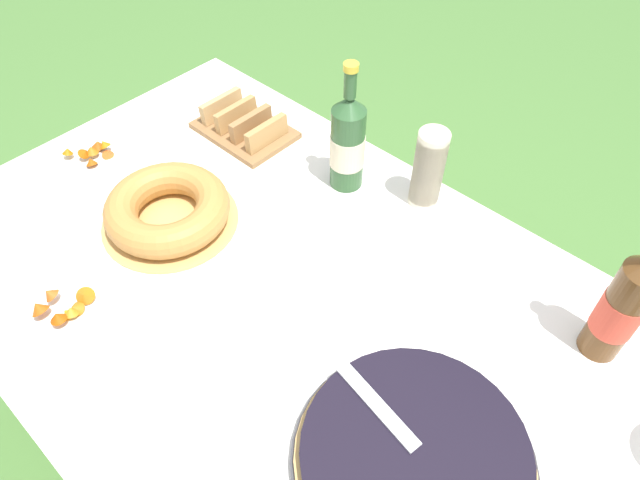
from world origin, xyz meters
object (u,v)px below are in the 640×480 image
object	(u,v)px
bundt_cake	(168,210)
snack_plate_near	(73,312)
snack_plate_left	(89,159)
cider_bottle_amber	(623,306)
berry_tart	(414,457)
serving_knife	(430,463)
cider_bottle_green	(348,143)
cup_stack	(428,169)
bread_board	(244,125)

from	to	relation	value
bundt_cake	snack_plate_near	world-z (taller)	bundt_cake
snack_plate_left	cider_bottle_amber	bearing A→B (deg)	16.91
berry_tart	serving_knife	world-z (taller)	serving_knife
bundt_cake	snack_plate_near	size ratio (longest dim) A/B	1.35
cider_bottle_green	cider_bottle_amber	xyz separation A→B (m)	(0.67, -0.03, 0.01)
cider_bottle_green	snack_plate_near	distance (m)	0.70
berry_tart	cider_bottle_green	bearing A→B (deg)	140.14
cider_bottle_green	snack_plate_left	bearing A→B (deg)	-143.81
berry_tart	serving_knife	bearing A→B (deg)	-9.45
snack_plate_left	snack_plate_near	bearing A→B (deg)	-35.56
snack_plate_left	cider_bottle_green	bearing A→B (deg)	36.19
cup_stack	berry_tart	bearing A→B (deg)	-55.55
serving_knife	cider_bottle_green	size ratio (longest dim) A/B	1.13
cider_bottle_amber	bread_board	world-z (taller)	cider_bottle_amber
serving_knife	snack_plate_left	world-z (taller)	serving_knife
cup_stack	cider_bottle_amber	xyz separation A→B (m)	(0.49, -0.10, 0.03)
serving_knife	bread_board	world-z (taller)	same
berry_tart	snack_plate_near	size ratio (longest dim) A/B	1.75
serving_knife	bundt_cake	distance (m)	0.78
cider_bottle_green	snack_plate_left	xyz separation A→B (m)	(-0.54, -0.39, -0.11)
berry_tart	snack_plate_left	bearing A→B (deg)	176.81
cider_bottle_green	snack_plate_near	size ratio (longest dim) A/B	1.42
bread_board	snack_plate_near	bearing A→B (deg)	-72.95
cider_bottle_amber	snack_plate_near	bearing A→B (deg)	-141.12
cup_stack	serving_knife	bearing A→B (deg)	-53.72
snack_plate_near	snack_plate_left	xyz separation A→B (m)	(-0.40, 0.28, -0.00)
berry_tart	serving_knife	size ratio (longest dim) A/B	1.09
berry_tart	cider_bottle_green	distance (m)	0.71
cider_bottle_green	serving_knife	bearing A→B (deg)	-38.70
serving_knife	snack_plate_near	distance (m)	0.74
snack_plate_left	bread_board	bearing A→B (deg)	60.51
cup_stack	cider_bottle_green	world-z (taller)	cider_bottle_green
serving_knife	snack_plate_near	xyz separation A→B (m)	(-0.71, -0.22, -0.05)
bundt_cake	berry_tart	bearing A→B (deg)	-5.32
cup_stack	bread_board	world-z (taller)	cup_stack
serving_knife	bread_board	xyz separation A→B (m)	(-0.91, 0.42, -0.04)
berry_tart	bread_board	xyz separation A→B (m)	(-0.88, 0.42, -0.00)
snack_plate_near	snack_plate_left	size ratio (longest dim) A/B	1.15
berry_tart	snack_plate_left	size ratio (longest dim) A/B	2.02
berry_tart	cup_stack	size ratio (longest dim) A/B	2.02
berry_tart	serving_knife	xyz separation A→B (m)	(0.03, -0.00, 0.04)
cider_bottle_green	berry_tart	bearing A→B (deg)	-39.86
serving_knife	snack_plate_left	xyz separation A→B (m)	(-1.11, 0.06, -0.05)
snack_plate_near	cider_bottle_amber	bearing A→B (deg)	38.88
serving_knife	bread_board	distance (m)	1.00
serving_knife	cider_bottle_amber	world-z (taller)	cider_bottle_amber
bundt_cake	snack_plate_near	xyz separation A→B (m)	(0.07, -0.29, -0.03)
serving_knife	bundt_cake	world-z (taller)	bundt_cake
bundt_cake	cider_bottle_green	xyz separation A→B (m)	(0.21, 0.38, 0.08)
bundt_cake	bread_board	world-z (taller)	bundt_cake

